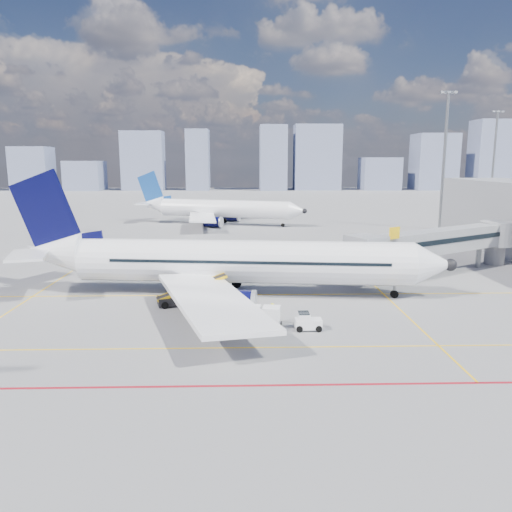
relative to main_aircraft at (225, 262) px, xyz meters
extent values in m
plane|color=gray|center=(1.49, -8.31, -3.22)|extent=(420.00, 420.00, 0.00)
cube|color=yellow|center=(1.49, -0.31, -3.21)|extent=(60.00, 0.18, 0.01)
cube|color=yellow|center=(1.49, -14.31, -3.21)|extent=(80.00, 0.15, 0.01)
cube|color=yellow|center=(15.49, -6.31, -3.21)|extent=(0.15, 28.00, 0.01)
cube|color=yellow|center=(-18.51, -0.31, -3.21)|extent=(0.15, 30.00, 0.01)
cube|color=maroon|center=(1.49, -20.31, -3.21)|extent=(90.00, 0.25, 0.01)
cube|color=#9C9EA4|center=(23.74, 7.84, 0.68)|extent=(20.84, 13.93, 2.60)
cube|color=black|center=(23.74, 7.84, 0.88)|extent=(20.52, 13.82, 0.55)
cube|color=#9C9EA4|center=(14.19, 2.19, 0.68)|extent=(4.49, 4.56, 3.00)
cube|color=black|center=(18.49, 4.49, -2.87)|extent=(2.20, 1.00, 0.70)
cylinder|color=slate|center=(18.49, 4.49, -1.52)|extent=(0.56, 0.56, 2.70)
cylinder|color=slate|center=(30.49, 11.69, -1.27)|extent=(0.60, 0.60, 3.90)
cylinder|color=#9C9EA4|center=(33.49, 13.69, 0.68)|extent=(4.00, 4.00, 3.00)
cylinder|color=gray|center=(33.49, 13.69, -1.27)|extent=(2.40, 2.40, 3.90)
cube|color=yellow|center=(16.99, 1.99, 2.48)|extent=(1.26, 0.82, 1.20)
cube|color=black|center=(36.69, 17.69, 1.78)|extent=(0.25, 40.00, 4.50)
cylinder|color=slate|center=(39.49, 46.69, 9.28)|extent=(0.56, 0.56, 25.00)
cube|color=slate|center=(39.49, 46.69, 21.98)|extent=(3.20, 0.40, 0.50)
cube|color=silver|center=(38.29, 46.44, 21.98)|extent=(0.60, 0.15, 0.35)
cube|color=silver|center=(39.49, 46.44, 21.98)|extent=(0.60, 0.15, 0.35)
cube|color=silver|center=(40.69, 46.44, 21.98)|extent=(0.60, 0.15, 0.35)
cylinder|color=slate|center=(66.49, 81.69, 9.28)|extent=(0.56, 0.56, 25.00)
cube|color=slate|center=(66.49, 81.69, 21.98)|extent=(3.20, 0.40, 0.50)
cube|color=silver|center=(65.29, 81.44, 21.98)|extent=(0.60, 0.15, 0.35)
cube|color=silver|center=(66.49, 81.44, 21.98)|extent=(0.60, 0.15, 0.35)
cube|color=silver|center=(67.69, 81.44, 21.98)|extent=(0.60, 0.15, 0.35)
cube|color=slate|center=(-92.22, 181.69, 6.39)|extent=(16.39, 13.17, 19.22)
cube|color=slate|center=(-69.03, 181.69, 3.29)|extent=(15.83, 15.15, 13.01)
cube|color=slate|center=(-42.76, 181.69, 9.80)|extent=(18.49, 10.12, 26.04)
cube|color=slate|center=(-18.23, 181.69, 10.19)|extent=(10.05, 12.28, 26.81)
cube|color=slate|center=(15.61, 181.69, 11.10)|extent=(11.88, 15.67, 28.63)
cube|color=slate|center=(35.59, 181.69, 11.29)|extent=(20.78, 11.15, 29.01)
cube|color=slate|center=(64.42, 181.69, 4.05)|extent=(16.93, 14.20, 14.53)
cube|color=slate|center=(89.07, 181.69, 9.33)|extent=(18.03, 15.50, 25.09)
cube|color=slate|center=(115.54, 181.69, 12.40)|extent=(17.23, 13.47, 31.23)
cylinder|color=white|center=(1.84, -0.21, 0.08)|extent=(32.15, 7.64, 4.15)
cone|color=white|center=(19.59, -2.18, 0.08)|extent=(4.26, 4.54, 4.15)
sphere|color=black|center=(21.07, -2.34, 0.08)|extent=(1.29, 1.29, 1.17)
cone|color=white|center=(-17.38, 1.93, 0.67)|extent=(7.22, 4.87, 4.15)
cube|color=black|center=(18.22, -2.03, 0.67)|extent=(1.76, 1.76, 0.48)
cube|color=white|center=(1.32, 9.48, -1.06)|extent=(13.64, 17.93, 0.61)
cube|color=white|center=(-0.80, -9.54, -1.06)|extent=(10.60, 18.39, 0.61)
cylinder|color=#060732|center=(2.00, 5.98, -2.39)|extent=(4.07, 2.85, 2.44)
cylinder|color=#060732|center=(0.63, -6.27, -2.39)|extent=(4.07, 2.85, 2.44)
cylinder|color=silver|center=(4.00, 5.76, -2.39)|extent=(0.65, 2.53, 2.51)
cylinder|color=silver|center=(2.64, -6.50, -2.39)|extent=(0.65, 2.53, 2.51)
cube|color=#060732|center=(-17.38, 1.93, 4.34)|extent=(7.28, 1.14, 9.06)
cube|color=#060732|center=(-14.85, 1.65, 1.78)|extent=(5.99, 0.98, 2.29)
cube|color=white|center=(-17.43, 5.36, 1.04)|extent=(5.63, 6.75, 0.23)
cube|color=white|center=(-18.18, -1.40, 1.04)|extent=(4.68, 6.59, 0.23)
cylinder|color=slate|center=(16.11, -1.79, -2.32)|extent=(0.31, 0.31, 1.80)
cylinder|color=black|center=(16.11, -1.79, -2.84)|extent=(0.79, 0.36, 0.76)
cylinder|color=slate|center=(1.09, 2.66, -2.42)|extent=(0.35, 0.35, 1.60)
cylinder|color=black|center=(1.09, 2.66, -2.72)|extent=(1.07, 0.76, 1.00)
cylinder|color=slate|center=(0.48, -2.83, -2.42)|extent=(0.35, 0.35, 1.60)
cylinder|color=black|center=(0.48, -2.83, -2.72)|extent=(1.07, 0.76, 1.00)
cube|color=black|center=(2.60, 1.78, 0.40)|extent=(26.00, 2.99, 0.28)
cube|color=black|center=(2.15, -2.30, 0.40)|extent=(26.00, 2.99, 0.28)
cylinder|color=white|center=(-1.98, 54.65, 0.08)|extent=(27.10, 12.27, 3.57)
cone|color=white|center=(12.55, 49.67, 0.08)|extent=(4.27, 4.44, 3.57)
sphere|color=black|center=(13.77, 49.26, 0.08)|extent=(1.28, 1.28, 1.01)
cone|color=white|center=(-17.72, 60.05, 0.59)|extent=(6.69, 5.27, 3.57)
cube|color=black|center=(11.43, 50.06, 0.59)|extent=(1.74, 1.74, 0.41)
cube|color=white|center=(-0.60, 62.88, -0.90)|extent=(13.76, 14.29, 0.53)
cube|color=white|center=(-5.94, 47.31, -0.90)|extent=(6.08, 15.45, 0.53)
cylinder|color=#060732|center=(-0.69, 59.82, -2.04)|extent=(3.80, 3.06, 2.10)
cylinder|color=#060732|center=(-4.13, 49.79, -2.04)|extent=(3.80, 3.06, 2.10)
cylinder|color=silver|center=(0.95, 59.26, -2.04)|extent=(1.00, 2.14, 2.16)
cylinder|color=silver|center=(-2.49, 49.22, -2.04)|extent=(1.00, 2.14, 2.16)
cube|color=navy|center=(-17.72, 60.05, 3.74)|extent=(6.02, 2.31, 7.80)
cube|color=navy|center=(-15.64, 59.34, 1.55)|extent=(4.97, 1.93, 1.97)
cube|color=white|center=(-17.11, 62.94, 0.91)|extent=(5.43, 5.67, 0.20)
cube|color=white|center=(-19.01, 57.40, 0.91)|extent=(3.01, 5.26, 0.20)
cylinder|color=black|center=(-2.07, 57.20, -2.72)|extent=(1.16, 0.94, 1.00)
cylinder|color=black|center=(-3.61, 52.70, -2.72)|extent=(1.16, 0.94, 1.00)
cylinder|color=black|center=(9.70, 50.65, -2.84)|extent=(0.81, 0.51, 0.76)
cube|color=white|center=(6.74, -10.71, -2.71)|extent=(2.04, 1.12, 0.74)
cube|color=white|center=(6.37, -10.72, -2.15)|extent=(0.93, 1.07, 0.56)
cube|color=black|center=(6.37, -10.72, -1.97)|extent=(0.84, 1.02, 0.32)
cylinder|color=black|center=(6.00, -11.23, -2.96)|extent=(0.52, 0.21, 0.52)
cylinder|color=black|center=(5.99, -10.21, -2.96)|extent=(0.52, 0.21, 0.52)
cylinder|color=black|center=(7.48, -11.22, -2.96)|extent=(0.52, 0.21, 0.52)
cylinder|color=black|center=(7.48, -10.20, -2.96)|extent=(0.52, 0.21, 0.52)
cube|color=black|center=(3.16, -10.05, -2.94)|extent=(3.30, 1.86, 0.16)
cube|color=white|center=(2.38, -9.93, -2.18)|extent=(1.53, 1.49, 1.34)
cube|color=white|center=(3.93, -10.18, -2.18)|extent=(1.53, 1.49, 1.34)
cylinder|color=black|center=(1.86, -10.46, -3.08)|extent=(0.29, 0.16, 0.28)
cylinder|color=black|center=(2.05, -9.27, -3.08)|extent=(0.29, 0.16, 0.28)
cylinder|color=black|center=(4.26, -10.84, -3.08)|extent=(0.29, 0.16, 0.28)
cylinder|color=black|center=(4.45, -9.64, -3.08)|extent=(0.29, 0.16, 0.28)
cube|color=black|center=(-3.72, -3.58, -2.74)|extent=(4.72, 2.71, 0.74)
cube|color=black|center=(-2.90, -3.35, -1.62)|extent=(6.43, 2.69, 1.96)
cube|color=yellow|center=(-3.06, -2.79, -1.62)|extent=(6.20, 1.76, 2.04)
cube|color=yellow|center=(-2.75, -3.92, -1.62)|extent=(6.20, 1.76, 2.04)
cylinder|color=black|center=(-5.17, -4.74, -2.90)|extent=(0.68, 0.41, 0.64)
cylinder|color=black|center=(-5.56, -3.30, -2.90)|extent=(0.68, 0.41, 0.64)
cylinder|color=black|center=(-1.89, -3.85, -2.90)|extent=(0.68, 0.41, 0.64)
cylinder|color=black|center=(-2.28, -2.41, -2.90)|extent=(0.68, 0.41, 0.64)
imported|color=#FFF91A|center=(4.10, -9.08, -2.38)|extent=(0.71, 0.72, 1.68)
camera|label=1|loc=(1.72, -47.25, 9.55)|focal=35.00mm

